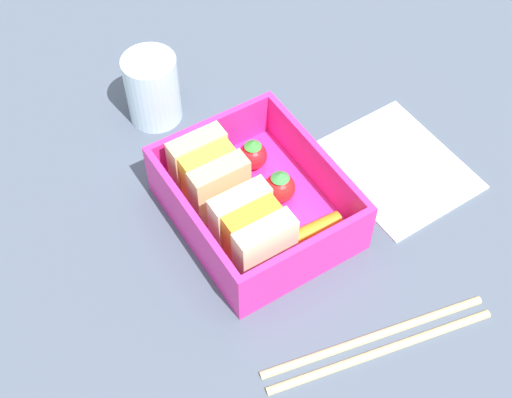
{
  "coord_description": "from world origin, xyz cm",
  "views": [
    {
      "loc": [
        -32.27,
        20.27,
        52.73
      ],
      "look_at": [
        0.0,
        0.0,
        2.7
      ],
      "focal_mm": 50.0,
      "sensor_mm": 36.0,
      "label": 1
    }
  ],
  "objects_px": {
    "drinking_glass": "(152,89)",
    "folded_napkin": "(396,166)",
    "strawberry_far_left": "(279,186)",
    "strawberry_left": "(253,155)",
    "chopstick_pair": "(378,342)",
    "carrot_stick_far_left": "(315,229)",
    "sandwich_left": "(253,232)",
    "sandwich_center_left": "(209,174)"
  },
  "relations": [
    {
      "from": "drinking_glass",
      "to": "strawberry_left",
      "type": "bearing_deg",
      "value": -160.05
    },
    {
      "from": "sandwich_center_left",
      "to": "carrot_stick_far_left",
      "type": "distance_m",
      "value": 0.11
    },
    {
      "from": "sandwich_center_left",
      "to": "drinking_glass",
      "type": "height_order",
      "value": "drinking_glass"
    },
    {
      "from": "sandwich_left",
      "to": "chopstick_pair",
      "type": "bearing_deg",
      "value": -161.15
    },
    {
      "from": "strawberry_left",
      "to": "folded_napkin",
      "type": "bearing_deg",
      "value": -119.24
    },
    {
      "from": "strawberry_far_left",
      "to": "chopstick_pair",
      "type": "xyz_separation_m",
      "value": [
        -0.16,
        0.01,
        -0.02
      ]
    },
    {
      "from": "sandwich_left",
      "to": "carrot_stick_far_left",
      "type": "relative_size",
      "value": 1.18
    },
    {
      "from": "sandwich_left",
      "to": "sandwich_center_left",
      "type": "relative_size",
      "value": 1.0
    },
    {
      "from": "carrot_stick_far_left",
      "to": "drinking_glass",
      "type": "xyz_separation_m",
      "value": [
        0.21,
        0.05,
        0.02
      ]
    },
    {
      "from": "chopstick_pair",
      "to": "drinking_glass",
      "type": "bearing_deg",
      "value": 5.91
    },
    {
      "from": "drinking_glass",
      "to": "folded_napkin",
      "type": "distance_m",
      "value": 0.25
    },
    {
      "from": "sandwich_left",
      "to": "strawberry_far_left",
      "type": "distance_m",
      "value": 0.07
    },
    {
      "from": "sandwich_center_left",
      "to": "strawberry_left",
      "type": "bearing_deg",
      "value": -79.89
    },
    {
      "from": "drinking_glass",
      "to": "folded_napkin",
      "type": "height_order",
      "value": "drinking_glass"
    },
    {
      "from": "chopstick_pair",
      "to": "drinking_glass",
      "type": "distance_m",
      "value": 0.33
    },
    {
      "from": "sandwich_left",
      "to": "chopstick_pair",
      "type": "height_order",
      "value": "sandwich_left"
    },
    {
      "from": "sandwich_center_left",
      "to": "strawberry_far_left",
      "type": "distance_m",
      "value": 0.06
    },
    {
      "from": "sandwich_center_left",
      "to": "carrot_stick_far_left",
      "type": "xyz_separation_m",
      "value": [
        -0.09,
        -0.06,
        -0.02
      ]
    },
    {
      "from": "strawberry_far_left",
      "to": "drinking_glass",
      "type": "xyz_separation_m",
      "value": [
        0.16,
        0.04,
        0.01
      ]
    },
    {
      "from": "strawberry_far_left",
      "to": "folded_napkin",
      "type": "distance_m",
      "value": 0.12
    },
    {
      "from": "strawberry_far_left",
      "to": "strawberry_left",
      "type": "bearing_deg",
      "value": 0.07
    },
    {
      "from": "strawberry_left",
      "to": "folded_napkin",
      "type": "xyz_separation_m",
      "value": [
        -0.07,
        -0.12,
        -0.02
      ]
    },
    {
      "from": "strawberry_left",
      "to": "chopstick_pair",
      "type": "distance_m",
      "value": 0.21
    },
    {
      "from": "strawberry_far_left",
      "to": "carrot_stick_far_left",
      "type": "bearing_deg",
      "value": -175.49
    },
    {
      "from": "strawberry_left",
      "to": "carrot_stick_far_left",
      "type": "bearing_deg",
      "value": -177.54
    },
    {
      "from": "sandwich_center_left",
      "to": "chopstick_pair",
      "type": "bearing_deg",
      "value": -167.89
    },
    {
      "from": "carrot_stick_far_left",
      "to": "strawberry_far_left",
      "type": "xyz_separation_m",
      "value": [
        0.05,
        0.0,
        0.01
      ]
    },
    {
      "from": "folded_napkin",
      "to": "drinking_glass",
      "type": "bearing_deg",
      "value": 41.36
    },
    {
      "from": "sandwich_center_left",
      "to": "folded_napkin",
      "type": "relative_size",
      "value": 0.42
    },
    {
      "from": "carrot_stick_far_left",
      "to": "sandwich_left",
      "type": "bearing_deg",
      "value": 75.67
    },
    {
      "from": "sandwich_center_left",
      "to": "drinking_glass",
      "type": "distance_m",
      "value": 0.13
    },
    {
      "from": "sandwich_left",
      "to": "drinking_glass",
      "type": "relative_size",
      "value": 0.79
    },
    {
      "from": "chopstick_pair",
      "to": "folded_napkin",
      "type": "relative_size",
      "value": 1.44
    },
    {
      "from": "strawberry_left",
      "to": "sandwich_left",
      "type": "bearing_deg",
      "value": 147.9
    },
    {
      "from": "chopstick_pair",
      "to": "drinking_glass",
      "type": "relative_size",
      "value": 2.69
    },
    {
      "from": "carrot_stick_far_left",
      "to": "folded_napkin",
      "type": "xyz_separation_m",
      "value": [
        0.03,
        -0.12,
        -0.02
      ]
    },
    {
      "from": "sandwich_center_left",
      "to": "sandwich_left",
      "type": "bearing_deg",
      "value": 180.0
    },
    {
      "from": "strawberry_left",
      "to": "folded_napkin",
      "type": "relative_size",
      "value": 0.24
    },
    {
      "from": "sandwich_center_left",
      "to": "carrot_stick_far_left",
      "type": "relative_size",
      "value": 1.18
    },
    {
      "from": "strawberry_far_left",
      "to": "sandwich_left",
      "type": "bearing_deg",
      "value": 126.11
    },
    {
      "from": "sandwich_center_left",
      "to": "chopstick_pair",
      "type": "relative_size",
      "value": 0.29
    },
    {
      "from": "sandwich_center_left",
      "to": "folded_napkin",
      "type": "bearing_deg",
      "value": -108.72
    }
  ]
}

